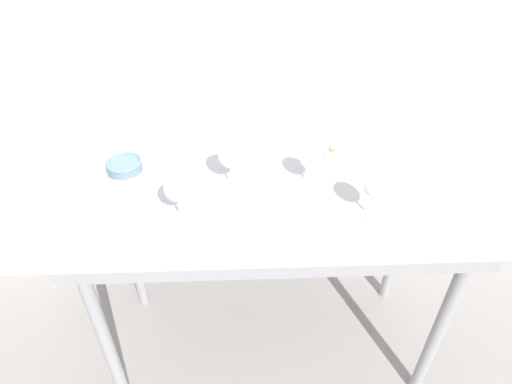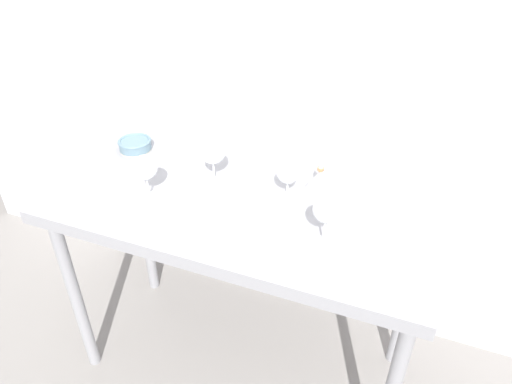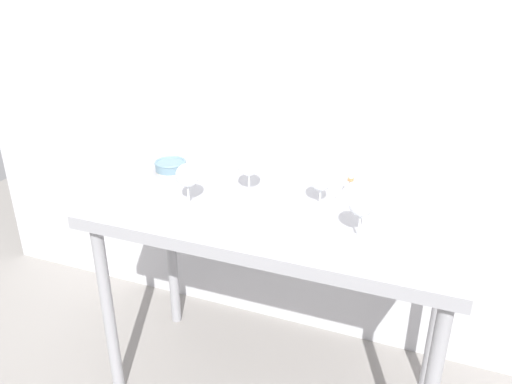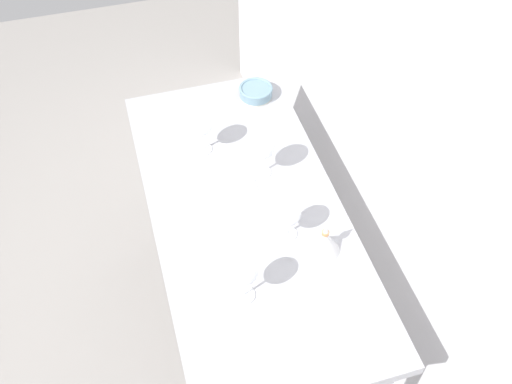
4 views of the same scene
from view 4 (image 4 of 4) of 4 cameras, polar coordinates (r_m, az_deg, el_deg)
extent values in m
plane|color=gray|center=(2.75, -0.62, -13.59)|extent=(6.00, 6.00, 0.00)
cube|color=silver|center=(1.86, 13.95, 9.68)|extent=(3.80, 0.04, 2.60)
cube|color=#99999E|center=(2.01, -0.82, -1.90)|extent=(1.40, 0.64, 0.04)
cube|color=#99999E|center=(1.98, -9.95, -4.01)|extent=(1.40, 0.01, 0.05)
cylinder|color=#99999E|center=(2.74, -9.61, 0.96)|extent=(0.05, 0.05, 0.86)
cylinder|color=#99999E|center=(2.80, 0.86, 3.19)|extent=(0.05, 0.05, 0.86)
cylinder|color=white|center=(2.19, -5.33, 4.27)|extent=(0.07, 0.07, 0.00)
cylinder|color=white|center=(2.16, -5.41, 5.11)|extent=(0.01, 0.01, 0.09)
sphere|color=white|center=(2.11, -5.57, 6.70)|extent=(0.09, 0.09, 0.09)
cylinder|color=maroon|center=(2.12, -5.54, 6.39)|extent=(0.06, 0.06, 0.02)
cylinder|color=white|center=(2.10, 0.50, 1.97)|extent=(0.07, 0.07, 0.00)
cylinder|color=white|center=(2.06, 0.51, 2.86)|extent=(0.01, 0.01, 0.09)
sphere|color=white|center=(2.00, 0.52, 4.57)|extent=(0.10, 0.10, 0.10)
cylinder|color=maroon|center=(2.01, 0.52, 4.22)|extent=(0.07, 0.07, 0.02)
cylinder|color=white|center=(1.92, 3.06, -4.13)|extent=(0.07, 0.07, 0.00)
cylinder|color=white|center=(1.89, 3.10, -3.46)|extent=(0.01, 0.01, 0.07)
sphere|color=white|center=(1.83, 3.20, -2.09)|extent=(0.09, 0.09, 0.09)
cylinder|color=maroon|center=(1.85, 3.18, -2.38)|extent=(0.06, 0.06, 0.03)
cylinder|color=white|center=(1.79, -1.18, -10.19)|extent=(0.07, 0.07, 0.00)
cylinder|color=white|center=(1.75, -1.20, -9.37)|extent=(0.01, 0.01, 0.09)
sphere|color=white|center=(1.67, -1.25, -7.87)|extent=(0.09, 0.09, 0.09)
cylinder|color=maroon|center=(1.69, -1.24, -8.15)|extent=(0.06, 0.06, 0.03)
cube|color=white|center=(2.05, -3.89, 0.32)|extent=(0.17, 0.29, 0.00)
cylinder|color=beige|center=(2.41, -0.01, 9.52)|extent=(0.13, 0.13, 0.01)
cylinder|color=slate|center=(2.40, -0.01, 9.92)|extent=(0.13, 0.13, 0.04)
torus|color=slate|center=(2.39, -0.01, 10.25)|extent=(0.14, 0.14, 0.01)
cone|color=#BDBDBD|center=(1.86, 6.79, -4.95)|extent=(0.11, 0.11, 0.08)
cylinder|color=#C17F4C|center=(1.82, 6.93, -4.07)|extent=(0.02, 0.02, 0.01)
cone|color=#BDBDBD|center=(1.81, 6.99, -3.65)|extent=(0.02, 0.02, 0.03)
camera|label=1|loc=(1.70, -50.26, 15.12)|focal=31.39mm
camera|label=2|loc=(1.27, -58.72, -3.26)|focal=33.18mm
camera|label=3|loc=(1.61, -64.46, -8.23)|focal=35.62mm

